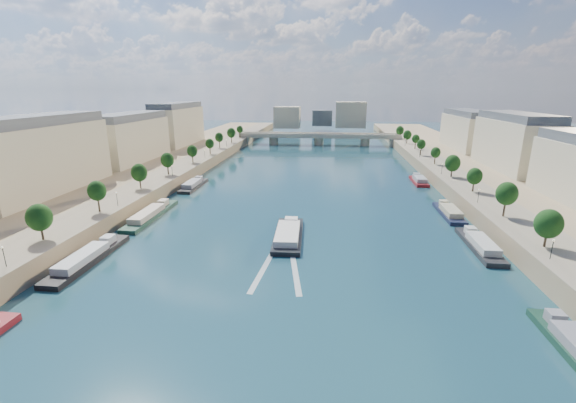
# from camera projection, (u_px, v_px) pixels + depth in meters

# --- Properties ---
(ground) EXTENTS (700.00, 700.00, 0.00)m
(ground) POSITION_uv_depth(u_px,v_px,m) (305.00, 200.00, 136.03)
(ground) COLOR #0C2936
(ground) RESTS_ON ground
(quay_left) EXTENTS (44.00, 520.00, 5.00)m
(quay_left) POSITION_uv_depth(u_px,v_px,m) (112.00, 187.00, 142.93)
(quay_left) COLOR #9E8460
(quay_left) RESTS_ON ground
(quay_right) EXTENTS (44.00, 520.00, 5.00)m
(quay_right) POSITION_uv_depth(u_px,v_px,m) (521.00, 199.00, 127.73)
(quay_right) COLOR #9E8460
(quay_right) RESTS_ON ground
(pave_left) EXTENTS (14.00, 520.00, 0.10)m
(pave_left) POSITION_uv_depth(u_px,v_px,m) (150.00, 182.00, 140.63)
(pave_left) COLOR gray
(pave_left) RESTS_ON quay_left
(pave_right) EXTENTS (14.00, 520.00, 0.10)m
(pave_right) POSITION_uv_depth(u_px,v_px,m) (475.00, 191.00, 128.60)
(pave_right) COLOR gray
(pave_right) RESTS_ON quay_right
(trees_left) EXTENTS (4.80, 268.80, 8.26)m
(trees_left) POSITION_uv_depth(u_px,v_px,m) (156.00, 166.00, 140.80)
(trees_left) COLOR #382B1E
(trees_left) RESTS_ON ground
(trees_right) EXTENTS (4.80, 268.80, 8.26)m
(trees_right) POSITION_uv_depth(u_px,v_px,m) (462.00, 169.00, 136.82)
(trees_right) COLOR #382B1E
(trees_right) RESTS_ON ground
(lamps_left) EXTENTS (0.36, 200.36, 4.28)m
(lamps_left) POSITION_uv_depth(u_px,v_px,m) (148.00, 181.00, 129.85)
(lamps_left) COLOR black
(lamps_left) RESTS_ON ground
(lamps_right) EXTENTS (0.36, 200.36, 4.28)m
(lamps_right) POSITION_uv_depth(u_px,v_px,m) (458.00, 179.00, 133.07)
(lamps_right) COLOR black
(lamps_right) RESTS_ON ground
(buildings_left) EXTENTS (16.00, 226.00, 23.20)m
(buildings_left) POSITION_uv_depth(u_px,v_px,m) (93.00, 145.00, 151.83)
(buildings_left) COLOR #BFB293
(buildings_left) RESTS_ON ground
(buildings_right) EXTENTS (16.00, 226.00, 23.20)m
(buildings_right) POSITION_uv_depth(u_px,v_px,m) (552.00, 152.00, 133.88)
(buildings_right) COLOR #BFB293
(buildings_right) RESTS_ON ground
(skyline) EXTENTS (79.00, 42.00, 22.00)m
(skyline) POSITION_uv_depth(u_px,v_px,m) (326.00, 116.00, 340.98)
(skyline) COLOR #BFB293
(skyline) RESTS_ON ground
(bridge) EXTENTS (112.00, 12.00, 8.15)m
(bridge) POSITION_uv_depth(u_px,v_px,m) (319.00, 138.00, 268.96)
(bridge) COLOR #C1B79E
(bridge) RESTS_ON ground
(tour_barge) EXTENTS (8.17, 25.04, 3.57)m
(tour_barge) POSITION_uv_depth(u_px,v_px,m) (288.00, 235.00, 100.99)
(tour_barge) COLOR black
(tour_barge) RESTS_ON ground
(wake) EXTENTS (10.76, 26.01, 0.04)m
(wake) POSITION_uv_depth(u_px,v_px,m) (280.00, 266.00, 85.32)
(wake) COLOR silver
(wake) RESTS_ON ground
(moored_barges_left) EXTENTS (5.00, 123.44, 3.60)m
(moored_barges_left) POSITION_uv_depth(u_px,v_px,m) (128.00, 230.00, 104.28)
(moored_barges_left) COLOR maroon
(moored_barges_left) RESTS_ON ground
(moored_barges_right) EXTENTS (5.00, 160.47, 3.60)m
(moored_barges_right) POSITION_uv_depth(u_px,v_px,m) (491.00, 257.00, 87.81)
(moored_barges_right) COLOR black
(moored_barges_right) RESTS_ON ground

